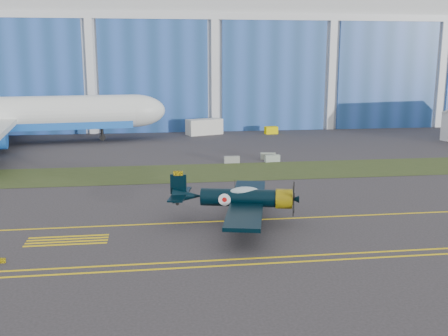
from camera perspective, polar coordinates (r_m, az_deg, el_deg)
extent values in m
plane|color=#3A363A|center=(49.74, 5.79, -3.76)|extent=(260.00, 260.00, 0.00)
cube|color=#475128|center=(63.02, 2.83, -0.34)|extent=(260.00, 10.00, 0.02)
cube|color=silver|center=(119.07, -2.34, 12.70)|extent=(220.00, 45.00, 30.00)
cube|color=#244D8D|center=(96.45, -1.00, 9.92)|extent=(220.00, 0.60, 20.00)
cube|color=silver|center=(96.61, -1.02, 16.21)|extent=(220.00, 0.70, 1.20)
cube|color=yellow|center=(45.09, 7.27, -5.44)|extent=(200.00, 0.20, 0.02)
cube|color=yellow|center=(36.53, 11.16, -9.82)|extent=(80.00, 0.20, 0.02)
cube|color=yellow|center=(37.41, 10.66, -9.26)|extent=(80.00, 0.20, 0.02)
cube|color=silver|center=(93.10, -2.16, 4.50)|extent=(6.76, 4.53, 2.72)
cube|color=#F5DE00|center=(94.37, 5.15, 4.13)|extent=(2.34, 1.59, 1.29)
cube|color=gray|center=(67.73, 0.86, 0.91)|extent=(2.00, 0.61, 0.90)
cube|color=#8F9F92|center=(68.85, 5.27, 1.04)|extent=(2.07, 0.90, 0.90)
cube|color=#939E8D|center=(70.39, 4.82, 1.29)|extent=(2.07, 0.92, 0.90)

